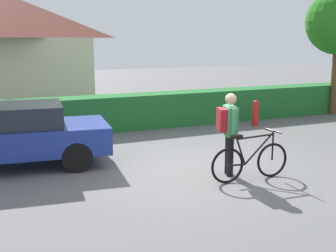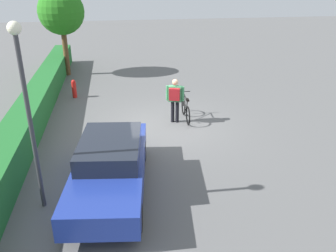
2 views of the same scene
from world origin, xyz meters
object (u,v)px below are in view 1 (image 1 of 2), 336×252
Objects in this scene: bicycle at (250,161)px; fire_hydrant at (256,113)px; person_rider at (228,126)px; parked_car_near at (0,135)px.

bicycle is 2.10× the size of fire_hydrant.
bicycle is at bearing -62.90° from person_rider.
person_rider is at bearing 117.10° from bicycle.
bicycle is at bearing -32.90° from parked_car_near.
parked_car_near is 4.75m from person_rider.
parked_car_near reaches higher than fire_hydrant.
fire_hydrant is at bearing 11.80° from parked_car_near.
person_rider reaches higher than fire_hydrant.
bicycle is at bearing -126.30° from fire_hydrant.
person_rider is at bearing -29.80° from parked_car_near.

